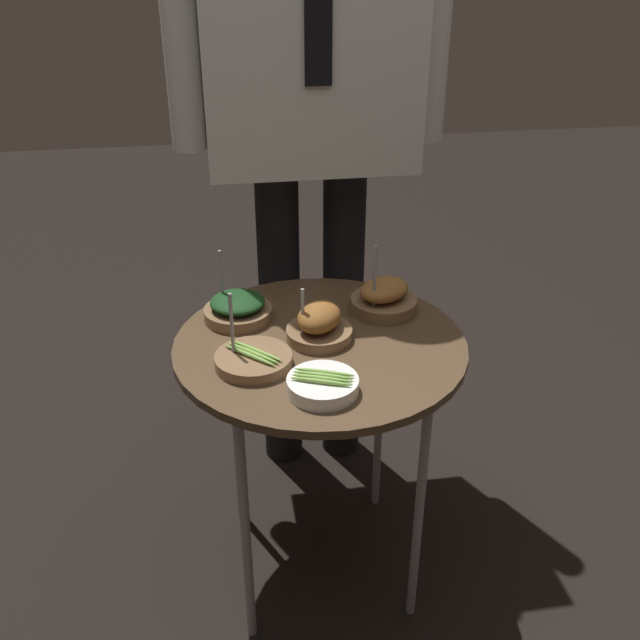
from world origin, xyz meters
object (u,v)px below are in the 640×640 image
(bowl_spinach_back_right, at_px, (238,308))
(bowl_asparagus_center, at_px, (323,385))
(bowl_roast_mid_left, at_px, (320,324))
(waiter_figure, at_px, (310,60))
(serving_cart, at_px, (320,362))
(bowl_asparagus_near_rim, at_px, (253,359))
(bowl_roast_far_rim, at_px, (384,298))

(bowl_spinach_back_right, bearing_deg, bowl_asparagus_center, -65.94)
(bowl_roast_mid_left, bearing_deg, waiter_figure, 84.00)
(serving_cart, bearing_deg, bowl_spinach_back_right, 142.06)
(bowl_spinach_back_right, xyz_separation_m, bowl_asparagus_center, (0.14, -0.31, -0.01))
(bowl_asparagus_near_rim, height_order, waiter_figure, waiter_figure)
(bowl_spinach_back_right, bearing_deg, waiter_figure, 56.29)
(serving_cart, distance_m, waiter_figure, 0.69)
(serving_cart, xyz_separation_m, bowl_spinach_back_right, (-0.16, 0.12, 0.07))
(bowl_asparagus_near_rim, height_order, bowl_spinach_back_right, bowl_spinach_back_right)
(bowl_asparagus_near_rim, height_order, bowl_asparagus_center, bowl_asparagus_near_rim)
(serving_cart, distance_m, bowl_spinach_back_right, 0.22)
(waiter_figure, bearing_deg, serving_cart, -96.07)
(bowl_roast_mid_left, bearing_deg, bowl_asparagus_near_rim, -150.66)
(bowl_asparagus_near_rim, xyz_separation_m, bowl_asparagus_center, (0.12, -0.11, 0.00))
(bowl_roast_far_rim, bearing_deg, bowl_asparagus_center, -122.15)
(bowl_roast_mid_left, distance_m, bowl_spinach_back_right, 0.20)
(bowl_asparagus_near_rim, xyz_separation_m, bowl_roast_far_rim, (0.30, 0.18, 0.02))
(bowl_asparagus_near_rim, distance_m, bowl_spinach_back_right, 0.20)
(serving_cart, bearing_deg, bowl_roast_far_rim, 35.04)
(bowl_spinach_back_right, height_order, bowl_roast_far_rim, bowl_roast_far_rim)
(serving_cart, distance_m, bowl_asparagus_near_rim, 0.17)
(serving_cart, relative_size, waiter_figure, 0.36)
(bowl_roast_mid_left, xyz_separation_m, bowl_roast_far_rim, (0.16, 0.10, -0.00))
(bowl_spinach_back_right, distance_m, bowl_roast_far_rim, 0.32)
(serving_cart, relative_size, bowl_spinach_back_right, 4.19)
(bowl_asparagus_near_rim, bearing_deg, bowl_roast_mid_left, 29.34)
(bowl_asparagus_near_rim, bearing_deg, bowl_spinach_back_right, 95.39)
(bowl_roast_mid_left, distance_m, bowl_asparagus_center, 0.19)
(serving_cart, bearing_deg, waiter_figure, 83.93)
(bowl_asparagus_center, relative_size, waiter_figure, 0.08)
(bowl_spinach_back_right, bearing_deg, bowl_roast_mid_left, -35.14)
(bowl_asparagus_near_rim, relative_size, bowl_spinach_back_right, 1.01)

